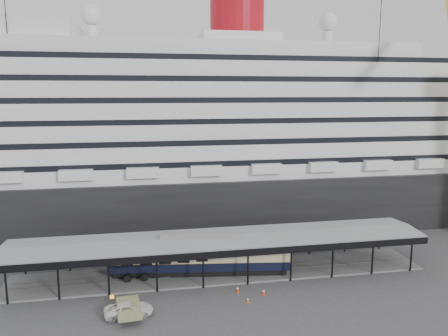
# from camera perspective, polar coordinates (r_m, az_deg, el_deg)

# --- Properties ---
(ground) EXTENTS (200.00, 200.00, 0.00)m
(ground) POSITION_cam_1_polar(r_m,az_deg,el_deg) (56.90, 0.42, -15.54)
(ground) COLOR #3D3D40
(ground) RESTS_ON ground
(cruise_ship) EXTENTS (130.00, 30.00, 43.90)m
(cruise_ship) POSITION_cam_1_polar(r_m,az_deg,el_deg) (83.25, -3.75, 5.68)
(cruise_ship) COLOR black
(cruise_ship) RESTS_ON ground
(platform_canopy) EXTENTS (56.00, 9.18, 5.30)m
(platform_canopy) POSITION_cam_1_polar(r_m,az_deg,el_deg) (60.48, -0.50, -11.52)
(platform_canopy) COLOR slate
(platform_canopy) RESTS_ON ground
(port_truck) EXTENTS (5.55, 2.98, 1.48)m
(port_truck) POSITION_cam_1_polar(r_m,az_deg,el_deg) (51.75, -12.34, -17.61)
(port_truck) COLOR white
(port_truck) RESTS_ON ground
(pullman_carriage) EXTENTS (24.29, 6.32, 23.65)m
(pullman_carriage) POSITION_cam_1_polar(r_m,az_deg,el_deg) (59.92, -3.10, -11.24)
(pullman_carriage) COLOR black
(pullman_carriage) RESTS_ON ground
(traffic_cone_left) EXTENTS (0.49, 0.49, 0.82)m
(traffic_cone_left) POSITION_cam_1_polar(r_m,az_deg,el_deg) (56.02, 1.79, -15.52)
(traffic_cone_left) COLOR red
(traffic_cone_left) RESTS_ON ground
(traffic_cone_mid) EXTENTS (0.42, 0.42, 0.66)m
(traffic_cone_mid) POSITION_cam_1_polar(r_m,az_deg,el_deg) (53.68, 3.13, -16.82)
(traffic_cone_mid) COLOR #EB4A0D
(traffic_cone_mid) RESTS_ON ground
(traffic_cone_right) EXTENTS (0.50, 0.50, 0.80)m
(traffic_cone_right) POSITION_cam_1_polar(r_m,az_deg,el_deg) (55.59, 5.19, -15.78)
(traffic_cone_right) COLOR #E43D0C
(traffic_cone_right) RESTS_ON ground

